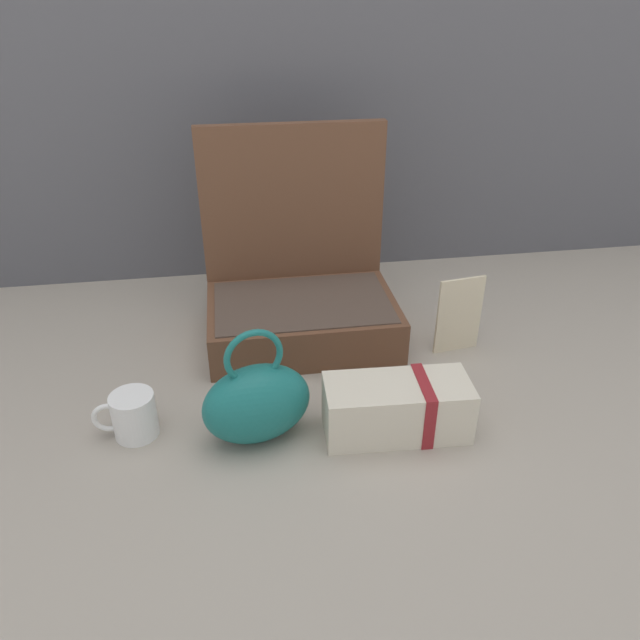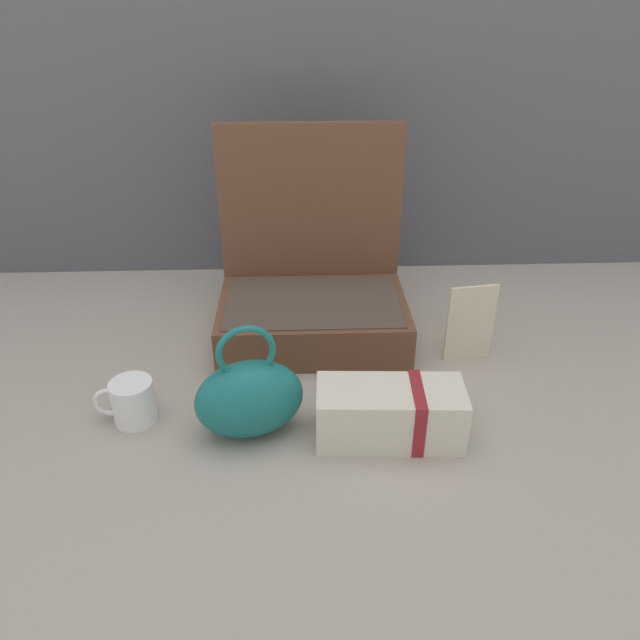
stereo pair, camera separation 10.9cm
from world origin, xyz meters
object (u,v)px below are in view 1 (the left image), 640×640
open_suitcase (300,292)px  cream_toiletry_bag (399,408)px  coffee_mug (133,415)px  info_card_left (459,315)px  teal_pouch_handbag (257,402)px

open_suitcase → cream_toiletry_bag: size_ratio=1.71×
coffee_mug → info_card_left: 0.68m
open_suitcase → coffee_mug: size_ratio=3.98×
open_suitcase → coffee_mug: 0.46m
coffee_mug → teal_pouch_handbag: bearing=-10.5°
teal_pouch_handbag → info_card_left: bearing=26.4°
teal_pouch_handbag → cream_toiletry_bag: 0.25m
cream_toiletry_bag → open_suitcase: bearing=109.0°
info_card_left → cream_toiletry_bag: bearing=-137.0°
open_suitcase → info_card_left: size_ratio=2.59×
teal_pouch_handbag → info_card_left: size_ratio=1.28×
open_suitcase → teal_pouch_handbag: 0.37m
teal_pouch_handbag → coffee_mug: 0.22m
teal_pouch_handbag → cream_toiletry_bag: (0.24, -0.02, -0.02)m
open_suitcase → info_card_left: bearing=-21.9°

